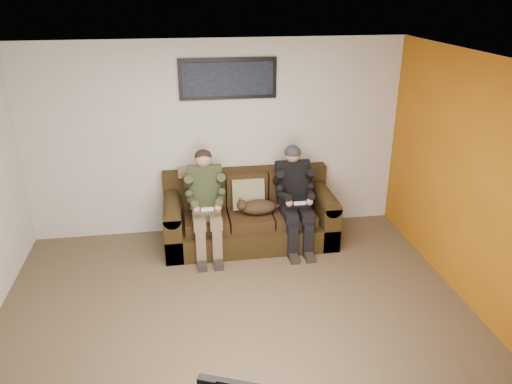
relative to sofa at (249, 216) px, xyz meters
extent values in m
plane|color=brown|center=(-0.36, -1.83, -0.34)|extent=(5.00, 5.00, 0.00)
plane|color=silver|center=(-0.36, -1.83, 2.26)|extent=(5.00, 5.00, 0.00)
plane|color=beige|center=(-0.36, 0.42, 0.96)|extent=(5.00, 0.00, 5.00)
plane|color=beige|center=(2.14, -1.83, 0.96)|extent=(0.00, 4.50, 4.50)
plane|color=#A96010|center=(2.13, -1.83, 0.96)|extent=(0.00, 4.50, 4.50)
cube|color=#2F210E|center=(0.00, -0.08, -0.19)|extent=(2.22, 0.96, 0.30)
cube|color=#2F210E|center=(0.00, 0.30, 0.26)|extent=(2.22, 0.20, 0.61)
cube|color=#2F210E|center=(-1.00, -0.08, -0.04)|extent=(0.22, 0.96, 0.61)
cube|color=#2F210E|center=(1.00, -0.08, -0.04)|extent=(0.22, 0.96, 0.61)
cylinder|color=#2F210E|center=(-1.00, -0.08, 0.26)|extent=(0.22, 0.96, 0.22)
cylinder|color=#2F210E|center=(1.00, -0.08, 0.26)|extent=(0.22, 0.96, 0.22)
cube|color=#362310|center=(-0.57, -0.13, 0.03)|extent=(0.55, 0.61, 0.14)
cube|color=#362310|center=(-0.57, 0.16, 0.32)|extent=(0.55, 0.14, 0.44)
cube|color=#362310|center=(0.00, -0.13, 0.03)|extent=(0.55, 0.61, 0.14)
cube|color=#362310|center=(0.00, 0.16, 0.32)|extent=(0.55, 0.14, 0.44)
cube|color=#362310|center=(0.57, -0.13, 0.03)|extent=(0.55, 0.61, 0.14)
cube|color=#362310|center=(0.57, 0.16, 0.32)|extent=(0.55, 0.14, 0.44)
cube|color=#888059|center=(0.00, 0.04, 0.30)|extent=(0.42, 0.20, 0.42)
cube|color=gray|center=(-0.67, 0.28, 0.57)|extent=(0.45, 0.22, 0.08)
cube|color=brown|center=(-0.57, -0.16, 0.17)|extent=(0.36, 0.30, 0.14)
cube|color=#313922|center=(-0.57, -0.06, 0.47)|extent=(0.40, 0.30, 0.53)
cylinder|color=#313922|center=(-0.57, -0.04, 0.68)|extent=(0.44, 0.18, 0.18)
sphere|color=tan|center=(-0.57, -0.02, 0.84)|extent=(0.21, 0.21, 0.21)
cube|color=brown|center=(-0.67, -0.36, 0.16)|extent=(0.15, 0.42, 0.13)
cube|color=brown|center=(-0.47, -0.36, 0.16)|extent=(0.15, 0.42, 0.13)
cube|color=brown|center=(-0.67, -0.56, -0.12)|extent=(0.12, 0.13, 0.44)
cube|color=brown|center=(-0.47, -0.56, -0.12)|extent=(0.12, 0.13, 0.44)
cube|color=black|center=(-0.67, -0.64, -0.30)|extent=(0.11, 0.26, 0.08)
cube|color=black|center=(-0.47, -0.64, -0.30)|extent=(0.11, 0.26, 0.08)
cylinder|color=#313922|center=(-0.77, -0.13, 0.57)|extent=(0.11, 0.30, 0.28)
cylinder|color=#313922|center=(-0.37, -0.13, 0.57)|extent=(0.11, 0.30, 0.28)
cylinder|color=#313922|center=(-0.74, -0.35, 0.41)|extent=(0.14, 0.32, 0.15)
cylinder|color=#313922|center=(-0.40, -0.35, 0.41)|extent=(0.14, 0.32, 0.15)
sphere|color=tan|center=(-0.70, -0.47, 0.36)|extent=(0.09, 0.09, 0.09)
sphere|color=tan|center=(-0.44, -0.47, 0.36)|extent=(0.09, 0.09, 0.09)
cube|color=white|center=(-0.57, -0.49, 0.36)|extent=(0.15, 0.04, 0.03)
ellipsoid|color=black|center=(-0.57, -0.01, 0.87)|extent=(0.22, 0.22, 0.17)
cube|color=black|center=(0.57, -0.16, 0.17)|extent=(0.36, 0.30, 0.14)
cube|color=black|center=(0.57, -0.06, 0.47)|extent=(0.40, 0.30, 0.53)
cylinder|color=black|center=(0.57, -0.04, 0.68)|extent=(0.44, 0.18, 0.18)
sphere|color=#A9745E|center=(0.57, -0.02, 0.84)|extent=(0.21, 0.21, 0.21)
cube|color=black|center=(0.47, -0.36, 0.16)|extent=(0.15, 0.42, 0.13)
cube|color=black|center=(0.67, -0.36, 0.16)|extent=(0.15, 0.42, 0.13)
cube|color=black|center=(0.47, -0.56, -0.12)|extent=(0.12, 0.13, 0.44)
cube|color=black|center=(0.67, -0.56, -0.12)|extent=(0.12, 0.13, 0.44)
cube|color=black|center=(0.47, -0.64, -0.30)|extent=(0.11, 0.26, 0.08)
cube|color=black|center=(0.67, -0.64, -0.30)|extent=(0.11, 0.26, 0.08)
cylinder|color=black|center=(0.37, -0.13, 0.57)|extent=(0.11, 0.30, 0.28)
cylinder|color=black|center=(0.77, -0.13, 0.57)|extent=(0.11, 0.30, 0.28)
cylinder|color=black|center=(0.40, -0.35, 0.41)|extent=(0.14, 0.32, 0.15)
cylinder|color=black|center=(0.74, -0.35, 0.41)|extent=(0.14, 0.32, 0.15)
sphere|color=#A9745E|center=(0.44, -0.47, 0.36)|extent=(0.09, 0.09, 0.09)
sphere|color=#A9745E|center=(0.70, -0.47, 0.36)|extent=(0.09, 0.09, 0.09)
cube|color=white|center=(0.57, -0.49, 0.36)|extent=(0.15, 0.04, 0.03)
ellipsoid|color=black|center=(0.57, -0.02, 0.87)|extent=(0.22, 0.22, 0.19)
ellipsoid|color=#49311C|center=(0.11, -0.17, 0.20)|extent=(0.47, 0.26, 0.19)
sphere|color=#49311C|center=(-0.11, -0.20, 0.25)|extent=(0.14, 0.14, 0.14)
cone|color=#49311C|center=(-0.13, -0.23, 0.32)|extent=(0.04, 0.04, 0.04)
cone|color=#49311C|center=(-0.13, -0.16, 0.32)|extent=(0.04, 0.04, 0.04)
cylinder|color=#49311C|center=(0.35, -0.12, 0.16)|extent=(0.26, 0.13, 0.08)
cube|color=black|center=(-0.20, 0.39, 1.76)|extent=(1.25, 0.04, 0.52)
cube|color=black|center=(-0.20, 0.37, 1.76)|extent=(1.15, 0.01, 0.42)
camera|label=1|loc=(-0.85, -5.97, 2.88)|focal=35.00mm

